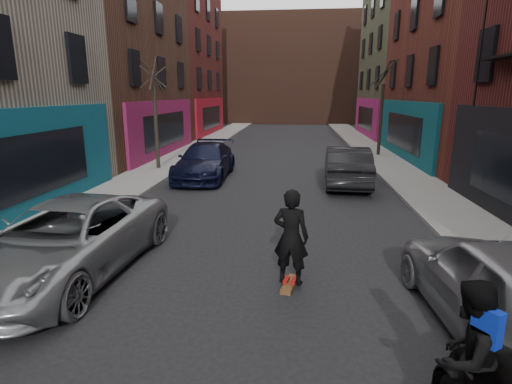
% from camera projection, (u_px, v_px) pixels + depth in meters
% --- Properties ---
extents(sidewalk_left, '(2.50, 84.00, 0.13)m').
position_uv_depth(sidewalk_left, '(208.00, 142.00, 32.56)').
color(sidewalk_left, gray).
rests_on(sidewalk_left, ground).
extents(sidewalk_right, '(2.50, 84.00, 0.13)m').
position_uv_depth(sidewalk_right, '(364.00, 144.00, 31.33)').
color(sidewalk_right, gray).
rests_on(sidewalk_right, ground).
extents(building_far, '(40.00, 10.00, 14.00)m').
position_uv_depth(building_far, '(291.00, 71.00, 55.40)').
color(building_far, '#47281E').
rests_on(building_far, ground).
extents(tree_left_far, '(2.00, 2.00, 6.50)m').
position_uv_depth(tree_left_far, '(155.00, 105.00, 20.17)').
color(tree_left_far, black).
rests_on(tree_left_far, sidewalk_left).
extents(tree_right_far, '(2.00, 2.00, 6.80)m').
position_uv_depth(tree_right_far, '(382.00, 100.00, 24.71)').
color(tree_right_far, black).
rests_on(tree_right_far, sidewalk_right).
extents(parked_left_far, '(3.03, 5.96, 1.61)m').
position_uv_depth(parked_left_far, '(66.00, 240.00, 8.71)').
color(parked_left_far, gray).
rests_on(parked_left_far, ground).
extents(parked_left_end, '(2.36, 5.65, 1.63)m').
position_uv_depth(parked_left_end, '(205.00, 161.00, 18.90)').
color(parked_left_end, black).
rests_on(parked_left_end, ground).
extents(parked_right_far, '(2.32, 5.12, 1.71)m').
position_uv_depth(parked_right_far, '(503.00, 287.00, 6.48)').
color(parked_right_far, gray).
rests_on(parked_right_far, ground).
extents(parked_right_end, '(2.04, 5.24, 1.70)m').
position_uv_depth(parked_right_end, '(347.00, 166.00, 17.43)').
color(parked_right_end, black).
rests_on(parked_right_end, ground).
extents(skateboard, '(0.39, 0.83, 0.10)m').
position_uv_depth(skateboard, '(290.00, 284.00, 8.31)').
color(skateboard, brown).
rests_on(skateboard, ground).
extents(skateboarder, '(0.82, 0.63, 2.00)m').
position_uv_depth(skateboarder, '(291.00, 237.00, 8.06)').
color(skateboarder, black).
rests_on(skateboarder, skateboard).
extents(pedestrian, '(1.17, 1.11, 1.91)m').
position_uv_depth(pedestrian, '(466.00, 357.00, 4.59)').
color(pedestrian, black).
rests_on(pedestrian, ground).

